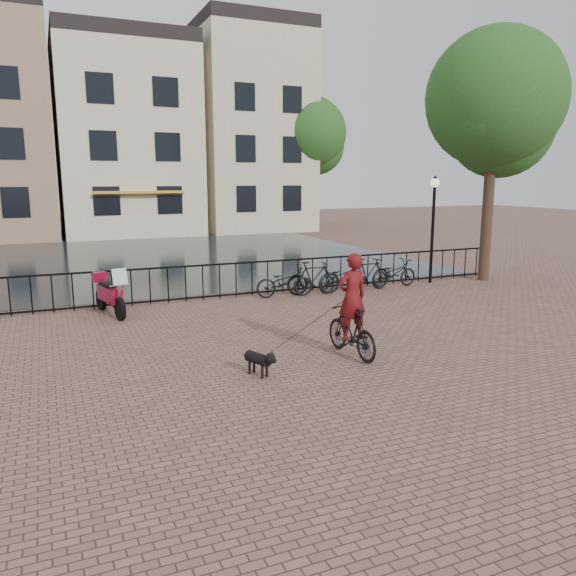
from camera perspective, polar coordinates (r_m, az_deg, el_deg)
name	(u,v)px	position (r m, az deg, el deg)	size (l,w,h in m)	color
ground	(361,392)	(9.42, 7.40, -10.44)	(100.00, 100.00, 0.00)	brown
canal_water	(159,258)	(25.44, -12.94, 3.03)	(20.00, 20.00, 0.00)	black
railing	(220,281)	(16.42, -6.96, 0.70)	(20.00, 0.05, 1.02)	black
canal_house_mid	(125,138)	(37.91, -16.26, 14.38)	(8.00, 9.50, 11.80)	beige
canal_house_right	(245,130)	(39.83, -4.40, 15.68)	(7.00, 9.00, 13.30)	#BDB48C
tree_near_right	(495,99)	(20.36, 20.29, 17.58)	(4.48, 4.48, 8.24)	black
tree_far_right	(310,133)	(38.37, 2.26, 15.43)	(4.76, 4.76, 8.76)	black
lamp_post	(433,211)	(19.16, 14.56, 7.55)	(0.30, 0.30, 3.45)	black
cyclist	(352,311)	(10.98, 6.50, -2.34)	(0.78, 1.77, 2.39)	black
dog	(258,362)	(10.02, -3.06, -7.52)	(0.50, 0.77, 0.50)	black
motorcycle	(109,289)	(14.97, -17.69, -0.13)	(0.85, 1.91, 1.33)	maroon
parked_bike_0	(285,282)	(16.47, -0.34, 0.62)	(0.60, 1.72, 0.90)	black
parked_bike_1	(314,278)	(16.85, 2.63, 1.02)	(0.47, 1.66, 1.00)	black
parked_bike_2	(342,277)	(17.29, 5.46, 1.08)	(0.60, 1.72, 0.90)	black
parked_bike_3	(368,274)	(17.75, 8.15, 1.44)	(0.47, 1.66, 1.00)	black
parked_bike_4	(394,273)	(18.27, 10.69, 1.47)	(0.60, 1.72, 0.90)	black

